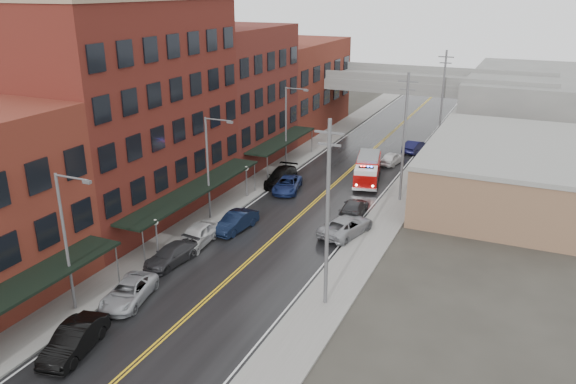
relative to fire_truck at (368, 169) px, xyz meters
The scene contains 34 objects.
road 9.56m from the fire_truck, 107.37° to the right, with size 11.00×160.00×0.02m, color black.
sidewalk_left 13.63m from the fire_truck, 138.28° to the right, with size 3.00×160.00×0.15m, color slate.
sidewalk_right 10.17m from the fire_truck, 63.62° to the right, with size 3.00×160.00×0.15m, color slate.
curb_left 12.46m from the fire_truck, 133.19° to the right, with size 0.30×160.00×0.15m, color gray.
curb_right 9.56m from the fire_truck, 72.61° to the right, with size 0.30×160.00×0.15m, color gray.
brick_building_b 23.96m from the fire_truck, 135.17° to the right, with size 9.00×20.00×18.00m, color #5E2319.
brick_building_c 17.29m from the fire_truck, behind, with size 9.00×15.00×15.00m, color maroon.
brick_building_far 25.31m from the fire_truck, 130.36° to the left, with size 9.00×20.00×12.00m, color maroon.
tan_building 13.25m from the fire_truck, ahead, with size 14.00×22.00×5.00m, color #8C644B.
right_far_block 34.59m from the fire_truck, 63.90° to the left, with size 18.00×30.00×8.00m, color slate.
awning_0 36.55m from the fire_truck, 106.41° to the right, with size 2.60×16.00×3.09m.
awning_1 19.12m from the fire_truck, 122.77° to the right, with size 2.60×18.00×3.09m.
awning_2 10.53m from the fire_truck, behind, with size 2.60×13.00×3.09m.
globe_lamp_1 24.82m from the fire_truck, 111.83° to the right, with size 0.44×0.44×3.12m.
globe_lamp_2 12.94m from the fire_truck, 135.62° to the right, with size 0.44×0.44×3.12m.
street_lamp_0 32.63m from the fire_truck, 106.81° to the right, with size 2.64×0.22×9.00m.
street_lamp_1 18.10m from the fire_truck, 121.95° to the right, with size 2.64×0.22×9.00m.
street_lamp_2 10.14m from the fire_truck, behind, with size 2.64×0.22×9.00m.
utility_pole_0 24.90m from the fire_truck, 79.68° to the right, with size 1.80×0.24×12.00m.
utility_pole_1 7.69m from the fire_truck, 42.62° to the right, with size 1.80×0.24×12.00m.
utility_pole_2 17.26m from the fire_truck, 74.68° to the left, with size 1.80×0.24×12.00m.
overpass 23.59m from the fire_truck, 97.01° to the left, with size 40.00×10.00×7.50m.
fire_truck is the anchor object (origin of this frame).
parked_car_left_1 34.94m from the fire_truck, 100.67° to the right, with size 1.69×4.84×1.60m, color black.
parked_car_left_2 29.72m from the fire_truck, 104.04° to the right, with size 2.25×4.88×1.36m, color #9EA1A5.
parked_car_left_3 24.62m from the fire_truck, 108.54° to the right, with size 1.91×4.69×1.36m, color #2B2B2E.
parked_car_left_4 21.46m from the fire_truck, 111.39° to the right, with size 1.94×4.82×1.64m, color silver.
parked_car_left_5 17.46m from the fire_truck, 111.60° to the right, with size 1.62×4.65×1.53m, color black.
parked_car_left_6 8.70m from the fire_truck, 137.79° to the right, with size 2.32×5.02×1.40m, color navy.
parked_car_left_7 8.91m from the fire_truck, 151.62° to the right, with size 2.27×5.58×1.62m, color black.
parked_car_right_0 13.52m from the fire_truck, 80.72° to the right, with size 2.55×5.53×1.54m, color gray.
parked_car_right_1 9.38m from the fire_truck, 80.74° to the right, with size 2.00×4.92×1.43m, color #252528.
parked_car_right_2 7.25m from the fire_truck, 83.82° to the left, with size 1.66×4.12×1.40m, color white.
parked_car_right_3 13.37m from the fire_truck, 80.62° to the left, with size 1.58×4.53×1.49m, color black.
Camera 1 is at (17.69, -14.30, 18.99)m, focal length 35.00 mm.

